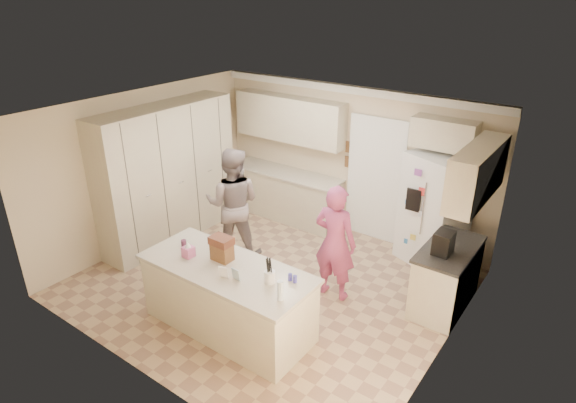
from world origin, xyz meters
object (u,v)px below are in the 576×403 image
Objects in this scene: island_base at (228,299)px; teen_boy at (233,204)px; tissue_box at (188,252)px; refrigerator at (434,210)px; teen_girl at (335,243)px; coffee_maker at (444,243)px; utensil_crock at (270,277)px; dollhouse_body at (222,252)px.

teen_boy reaches higher than island_base.
island_base is 0.79m from tissue_box.
refrigerator reaches higher than island_base.
teen_boy reaches higher than teen_girl.
coffee_maker reaches higher than tissue_box.
utensil_crock reaches higher than island_base.
dollhouse_body is at bearing 176.42° from utensil_crock.
refrigerator reaches higher than tissue_box.
utensil_crock is 2.31m from teen_boy.
island_base is (-2.05, -1.90, -0.63)m from coffee_maker.
island_base is 15.71× the size of tissue_box.
teen_boy is (-2.67, -1.69, 0.02)m from refrigerator.
refrigerator is at bearing -177.48° from teen_boy.
tissue_box is 0.54× the size of dollhouse_body.
coffee_maker is 2.87m from island_base.
teen_girl is (0.07, 1.38, -0.15)m from utensil_crock.
refrigerator is at bearing 114.39° from coffee_maker.
teen_girl is at bearing -93.42° from refrigerator.
teen_boy is (-1.18, 1.45, 0.48)m from island_base.
utensil_crock is 0.08× the size of teen_boy.
utensil_crock is at bearing 7.13° from tissue_box.
refrigerator is 3.51m from island_base.
dollhouse_body is at bearing 146.31° from island_base.
teen_girl reaches higher than dollhouse_body.
utensil_crock is (0.65, 0.05, 0.56)m from island_base.
coffee_maker is 3.27m from teen_boy.
teen_boy is at bearing 112.22° from tissue_box.
utensil_crock is at bearing 83.62° from teen_girl.
refrigerator is 0.98× the size of teen_boy.
teen_girl is at bearing 50.32° from tissue_box.
coffee_maker reaches higher than island_base.
refrigerator is at bearing -117.70° from teen_girl.
teen_girl reaches higher than coffee_maker.
refrigerator is 6.92× the size of dollhouse_body.
coffee_maker is 2.84m from dollhouse_body.
refrigerator is 1.37m from coffee_maker.
refrigerator reaches higher than coffee_maker.
tissue_box is at bearing -169.70° from island_base.
coffee_maker is 3.28m from tissue_box.
utensil_crock is at bearing 4.40° from island_base.
refrigerator is at bearing 74.84° from utensil_crock.
refrigerator is 3.20m from utensil_crock.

